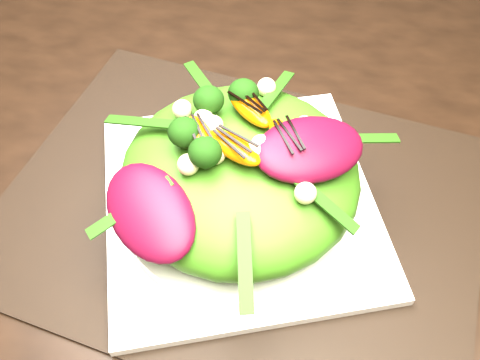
% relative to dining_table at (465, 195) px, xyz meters
% --- Properties ---
extents(dining_table, '(1.60, 0.90, 0.75)m').
position_rel_dining_table_xyz_m(dining_table, '(0.00, 0.00, 0.00)').
color(dining_table, black).
rests_on(dining_table, floor).
extents(placemat, '(0.53, 0.43, 0.00)m').
position_rel_dining_table_xyz_m(placemat, '(-0.24, -0.07, 0.02)').
color(placemat, black).
rests_on(placemat, dining_table).
extents(plate_base, '(0.34, 0.34, 0.01)m').
position_rel_dining_table_xyz_m(plate_base, '(-0.24, -0.07, 0.03)').
color(plate_base, white).
rests_on(plate_base, placemat).
extents(salad_bowl, '(0.30, 0.30, 0.02)m').
position_rel_dining_table_xyz_m(salad_bowl, '(-0.24, -0.07, 0.04)').
color(salad_bowl, silver).
rests_on(salad_bowl, plate_base).
extents(lettuce_mound, '(0.24, 0.24, 0.08)m').
position_rel_dining_table_xyz_m(lettuce_mound, '(-0.24, -0.07, 0.08)').
color(lettuce_mound, '#3D7616').
rests_on(lettuce_mound, salad_bowl).
extents(radicchio_leaf, '(0.12, 0.11, 0.02)m').
position_rel_dining_table_xyz_m(radicchio_leaf, '(-0.18, -0.07, 0.12)').
color(radicchio_leaf, '#450719').
rests_on(radicchio_leaf, lettuce_mound).
extents(orange_segment, '(0.06, 0.03, 0.01)m').
position_rel_dining_table_xyz_m(orange_segment, '(-0.26, -0.04, 0.12)').
color(orange_segment, '#CB5303').
rests_on(orange_segment, lettuce_mound).
extents(broccoli_floret, '(0.04, 0.04, 0.04)m').
position_rel_dining_table_xyz_m(broccoli_floret, '(-0.29, -0.05, 0.13)').
color(broccoli_floret, black).
rests_on(broccoli_floret, lettuce_mound).
extents(macadamia_nut, '(0.02, 0.02, 0.02)m').
position_rel_dining_table_xyz_m(macadamia_nut, '(-0.19, -0.11, 0.12)').
color(macadamia_nut, beige).
rests_on(macadamia_nut, lettuce_mound).
extents(balsamic_drizzle, '(0.05, 0.01, 0.00)m').
position_rel_dining_table_xyz_m(balsamic_drizzle, '(-0.26, -0.04, 0.13)').
color(balsamic_drizzle, black).
rests_on(balsamic_drizzle, orange_segment).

